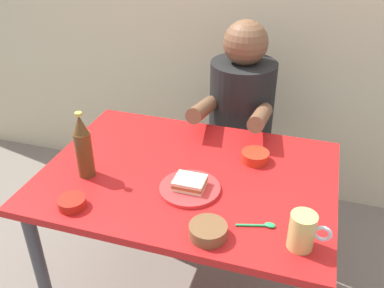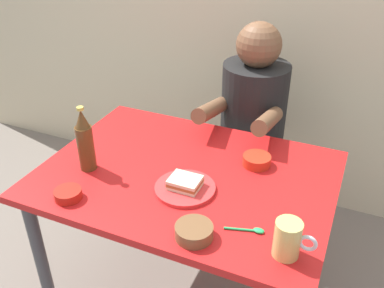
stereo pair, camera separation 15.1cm
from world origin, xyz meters
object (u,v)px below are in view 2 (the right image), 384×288
(beer_mug, at_px, (288,239))
(beer_bottle, at_px, (85,142))
(dining_table, at_px, (187,192))
(plate_orange, at_px, (185,188))
(stool, at_px, (248,174))
(sandwich, at_px, (185,183))
(condiment_bowl_brown, at_px, (194,231))
(person_seated, at_px, (253,106))

(beer_mug, xyz_separation_m, beer_bottle, (-0.80, 0.15, 0.06))
(dining_table, bearing_deg, beer_bottle, -161.29)
(plate_orange, bearing_deg, dining_table, 111.04)
(stool, distance_m, beer_bottle, 1.01)
(dining_table, relative_size, plate_orange, 5.00)
(sandwich, bearing_deg, dining_table, 111.04)
(dining_table, height_order, stool, dining_table)
(beer_mug, bearing_deg, dining_table, 148.78)
(beer_bottle, distance_m, condiment_bowl_brown, 0.57)
(person_seated, distance_m, plate_orange, 0.72)
(beer_bottle, xyz_separation_m, condiment_bowl_brown, (0.53, -0.19, -0.10))
(dining_table, bearing_deg, stool, 82.97)
(beer_bottle, bearing_deg, dining_table, 18.71)
(plate_orange, bearing_deg, stool, 86.96)
(beer_bottle, bearing_deg, condiment_bowl_brown, -19.53)
(sandwich, bearing_deg, beer_mug, -22.51)
(condiment_bowl_brown, bearing_deg, plate_orange, 121.00)
(beer_mug, bearing_deg, beer_bottle, 169.73)
(plate_orange, height_order, sandwich, sandwich)
(dining_table, xyz_separation_m, person_seated, (0.08, 0.62, 0.12))
(sandwich, distance_m, beer_bottle, 0.41)
(sandwich, height_order, beer_bottle, beer_bottle)
(plate_orange, xyz_separation_m, sandwich, (0.00, 0.00, 0.02))
(beer_mug, height_order, beer_bottle, beer_bottle)
(sandwich, bearing_deg, person_seated, 86.91)
(person_seated, height_order, beer_bottle, person_seated)
(stool, distance_m, condiment_bowl_brown, 1.03)
(plate_orange, bearing_deg, beer_mug, -22.51)
(person_seated, relative_size, beer_mug, 5.71)
(stool, relative_size, beer_mug, 3.57)
(person_seated, xyz_separation_m, condiment_bowl_brown, (0.09, -0.93, -0.00))
(sandwich, xyz_separation_m, condiment_bowl_brown, (0.13, -0.21, -0.01))
(person_seated, bearing_deg, stool, 90.00)
(stool, xyz_separation_m, sandwich, (-0.04, -0.73, 0.42))
(dining_table, bearing_deg, beer_mug, -31.22)
(dining_table, relative_size, sandwich, 10.00)
(person_seated, distance_m, sandwich, 0.72)
(person_seated, bearing_deg, beer_bottle, -120.67)
(person_seated, relative_size, sandwich, 6.54)
(plate_orange, distance_m, condiment_bowl_brown, 0.24)
(sandwich, distance_m, beer_mug, 0.44)
(plate_orange, distance_m, beer_bottle, 0.42)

